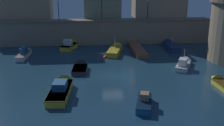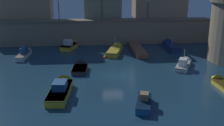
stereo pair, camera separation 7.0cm
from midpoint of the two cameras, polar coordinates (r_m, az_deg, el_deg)
The scene contains 15 objects.
ground_plane at distance 32.84m, azimuth 0.22°, elevation -2.70°, with size 96.68×96.68×0.00m, color #19384C.
quay_wall at distance 49.02m, azimuth -1.69°, elevation 6.61°, with size 38.26×2.79×4.33m.
pier_dock at distance 44.27m, azimuth 5.37°, elevation 2.93°, with size 1.80×9.37×0.70m.
quay_lamp_0 at distance 48.56m, azimuth -11.09°, elevation 11.41°, with size 0.32×0.32×3.31m.
quay_lamp_1 at distance 48.37m, azimuth -2.09°, elevation 11.99°, with size 0.32×0.32×3.76m.
quay_lamp_2 at distance 49.51m, azimuth 7.59°, elevation 11.67°, with size 0.32×0.32×3.31m.
moored_boat_0 at distance 28.62m, azimuth -10.40°, elevation -5.06°, with size 2.43×7.16×1.99m.
moored_boat_2 at distance 35.23m, azimuth -6.57°, elevation -0.93°, with size 2.03×4.31×1.66m.
moored_boat_3 at distance 25.65m, azimuth 6.87°, elevation -7.76°, with size 2.35×4.56×1.56m.
moored_boat_4 at distance 37.79m, azimuth 14.95°, elevation 0.00°, with size 3.97×5.88×2.88m.
moored_boat_5 at distance 43.63m, azimuth 0.86°, elevation 2.89°, with size 3.52×7.10×3.20m.
moored_boat_7 at distance 47.57m, azimuth 12.08°, elevation 3.69°, with size 1.83×7.04×2.44m.
moored_boat_8 at distance 46.46m, azimuth -8.59°, elevation 3.70°, with size 3.19×5.09×2.10m.
moored_boat_9 at distance 43.25m, azimuth -17.67°, elevation 2.03°, with size 1.44×6.54×2.10m.
mooring_buoy_0 at distance 40.29m, azimuth -1.35°, elevation 1.09°, with size 0.68×0.68×0.68m, color #EA4C19.
Camera 2 is at (-2.88, -30.75, 11.16)m, focal length 43.68 mm.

